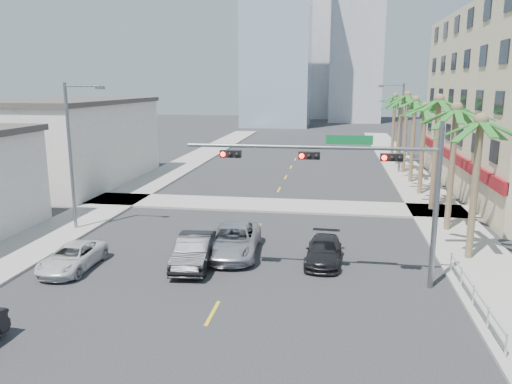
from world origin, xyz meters
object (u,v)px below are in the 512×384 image
at_px(car_lane_center, 233,240).
at_px(car_lane_left, 194,251).
at_px(car_lane_right, 324,251).
at_px(car_parked_far, 72,257).
at_px(traffic_signal_mast, 362,174).

bearing_deg(car_lane_center, car_lane_left, -131.98).
distance_m(car_lane_left, car_lane_right, 6.52).
height_order(car_parked_far, car_lane_left, car_lane_left).
bearing_deg(car_lane_center, car_parked_far, -159.27).
bearing_deg(traffic_signal_mast, car_lane_right, 121.64).
height_order(car_lane_center, car_lane_right, car_lane_center).
xyz_separation_m(car_parked_far, car_lane_right, (12.15, 2.85, 0.01)).
relative_size(car_lane_left, car_lane_right, 1.12).
distance_m(traffic_signal_mast, car_lane_center, 8.25).
relative_size(car_lane_center, car_lane_right, 1.33).
relative_size(traffic_signal_mast, car_lane_left, 2.34).
height_order(traffic_signal_mast, car_lane_right, traffic_signal_mast).
distance_m(traffic_signal_mast, car_lane_left, 9.07).
bearing_deg(car_lane_right, traffic_signal_mast, -55.78).
relative_size(car_parked_far, car_lane_right, 1.03).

